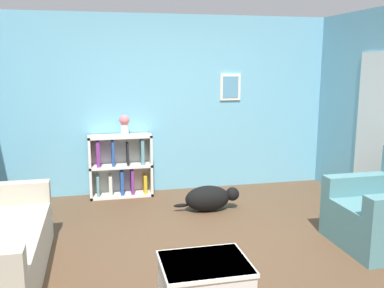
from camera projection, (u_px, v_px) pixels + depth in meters
The scene contains 6 objects.
ground_plane at pixel (201, 250), 4.44m from camera, with size 14.00×14.00×0.00m, color brown.
wall_back at pixel (165, 105), 6.35m from camera, with size 5.60×0.13×2.60m.
bookshelf at pixel (121, 167), 6.18m from camera, with size 0.90×0.29×0.90m.
coffee_table at pixel (205, 287), 3.26m from camera, with size 0.67×0.55×0.44m.
dog at pixel (209, 198), 5.59m from camera, with size 0.88×0.30×0.34m.
vase at pixel (124, 124), 6.05m from camera, with size 0.14×0.14×0.29m.
Camera 1 is at (-1.00, -4.03, 1.92)m, focal length 40.00 mm.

